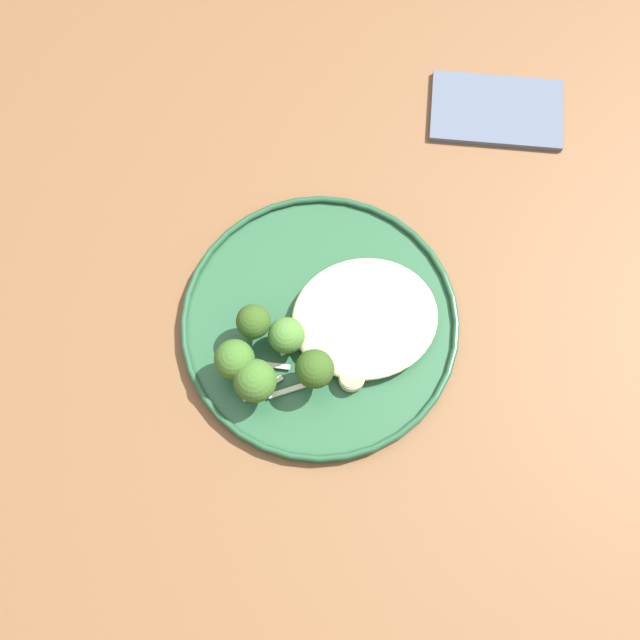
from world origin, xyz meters
name	(u,v)px	position (x,y,z in m)	size (l,w,h in m)	color
ground	(340,423)	(0.00, 0.00, 0.00)	(6.00, 6.00, 0.00)	#47423D
wooden_dining_table	(353,312)	(0.00, 0.00, 0.66)	(1.40, 1.00, 0.74)	brown
dinner_plate	(320,323)	(0.05, 0.03, 0.75)	(0.29, 0.29, 0.02)	#235133
noodle_bed	(366,318)	(0.00, 0.04, 0.76)	(0.15, 0.13, 0.03)	beige
seared_scallop_front_small	(348,324)	(0.02, 0.04, 0.76)	(0.03, 0.03, 0.01)	beige
seared_scallop_half_hidden	(331,302)	(0.03, 0.02, 0.76)	(0.02, 0.02, 0.02)	beige
seared_scallop_center_golden	(371,313)	(-0.01, 0.04, 0.76)	(0.03, 0.03, 0.01)	#E5C689
seared_scallop_rear_pale	(396,328)	(-0.03, 0.06, 0.76)	(0.02, 0.02, 0.01)	#E5C689
seared_scallop_tilted_round	(394,303)	(-0.03, 0.03, 0.76)	(0.03, 0.03, 0.02)	beige
seared_scallop_left_edge	(352,378)	(0.03, 0.10, 0.76)	(0.03, 0.03, 0.01)	beige
seared_scallop_tiny_bay	(324,343)	(0.05, 0.06, 0.76)	(0.03, 0.03, 0.01)	beige
broccoli_floret_small_sprig	(255,381)	(0.12, 0.09, 0.79)	(0.04, 0.04, 0.06)	#89A356
broccoli_floret_split_head	(235,360)	(0.14, 0.07, 0.79)	(0.04, 0.04, 0.06)	#7A994C
broccoli_floret_front_edge	(315,369)	(0.06, 0.09, 0.79)	(0.04, 0.04, 0.06)	#7A994C
broccoli_floret_beside_noodles	(287,336)	(0.08, 0.05, 0.78)	(0.04, 0.04, 0.05)	#89A356
broccoli_floret_rear_charred	(253,322)	(0.11, 0.03, 0.79)	(0.03, 0.03, 0.06)	#89A356
onion_sliver_pale_crescent	(263,388)	(0.12, 0.09, 0.75)	(0.05, 0.01, 0.00)	silver
onion_sliver_long_sliver	(292,389)	(0.09, 0.10, 0.75)	(0.05, 0.01, 0.00)	silver
onion_sliver_short_strip	(304,342)	(0.07, 0.05, 0.75)	(0.05, 0.01, 0.00)	silver
onion_sliver_curled_piece	(263,364)	(0.11, 0.07, 0.75)	(0.06, 0.01, 0.00)	silver
folded_napkin	(496,110)	(-0.20, -0.18, 0.74)	(0.15, 0.09, 0.01)	#4C566B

